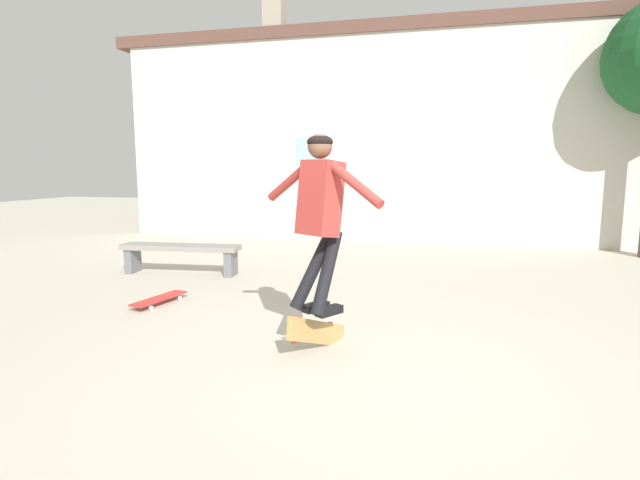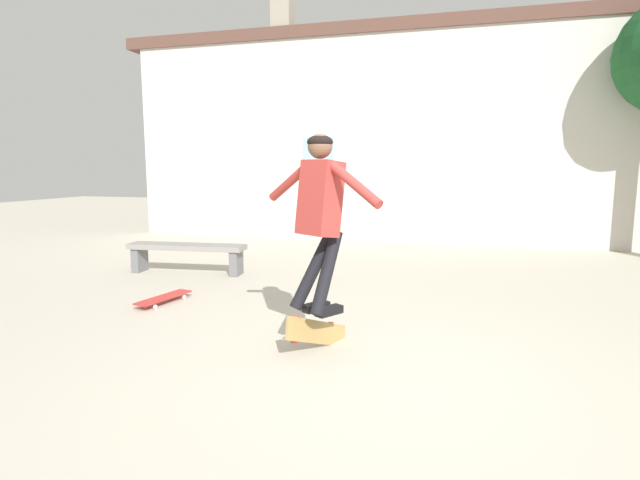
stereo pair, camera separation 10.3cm
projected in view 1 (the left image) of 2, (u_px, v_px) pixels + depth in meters
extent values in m
plane|color=beige|center=(366.00, 376.00, 3.94)|extent=(40.00, 40.00, 0.00)
cube|color=beige|center=(422.00, 140.00, 10.70)|extent=(13.78, 0.40, 4.45)
cube|color=brown|center=(426.00, 24.00, 10.36)|extent=(14.47, 0.52, 0.26)
cube|color=gray|center=(275.00, 9.00, 11.09)|extent=(0.44, 0.44, 0.84)
cube|color=#99B7C6|center=(311.00, 158.00, 11.15)|extent=(0.70, 0.02, 0.90)
cube|color=gray|center=(180.00, 247.00, 7.67)|extent=(1.87, 0.55, 0.08)
cube|color=slate|center=(133.00, 260.00, 7.82)|extent=(0.15, 0.33, 0.38)
cube|color=slate|center=(231.00, 263.00, 7.58)|extent=(0.15, 0.33, 0.38)
cube|color=#B23833|center=(320.00, 199.00, 4.26)|extent=(0.45, 0.43, 0.66)
sphere|color=brown|center=(320.00, 146.00, 4.20)|extent=(0.29, 0.29, 0.21)
ellipsoid|color=black|center=(320.00, 142.00, 4.19)|extent=(0.30, 0.30, 0.12)
cylinder|color=black|center=(313.00, 270.00, 4.41)|extent=(0.41, 0.38, 0.72)
cube|color=black|center=(316.00, 307.00, 4.48)|extent=(0.22, 0.27, 0.07)
cylinder|color=black|center=(327.00, 273.00, 4.29)|extent=(0.24, 0.48, 0.72)
cube|color=black|center=(329.00, 311.00, 4.36)|extent=(0.22, 0.27, 0.07)
cylinder|color=#B23833|center=(289.00, 182.00, 4.53)|extent=(0.53, 0.37, 0.38)
cylinder|color=#B23833|center=(355.00, 184.00, 3.95)|extent=(0.53, 0.37, 0.38)
cube|color=#AD894C|center=(317.00, 332.00, 4.50)|extent=(0.35, 0.84, 0.49)
cylinder|color=#DB3D33|center=(330.00, 323.00, 4.77)|extent=(0.07, 0.07, 0.04)
cylinder|color=#DB3D33|center=(329.00, 346.00, 4.72)|extent=(0.07, 0.07, 0.04)
cylinder|color=#DB3D33|center=(296.00, 317.00, 4.34)|extent=(0.07, 0.07, 0.04)
cylinder|color=#DB3D33|center=(294.00, 343.00, 4.29)|extent=(0.07, 0.07, 0.04)
cube|color=red|center=(159.00, 298.00, 6.00)|extent=(0.34, 0.81, 0.02)
cylinder|color=silver|center=(151.00, 308.00, 5.75)|extent=(0.03, 0.06, 0.05)
cylinder|color=silver|center=(138.00, 306.00, 5.84)|extent=(0.03, 0.06, 0.05)
cylinder|color=silver|center=(180.00, 298.00, 6.19)|extent=(0.03, 0.06, 0.05)
cylinder|color=silver|center=(167.00, 296.00, 6.27)|extent=(0.03, 0.06, 0.05)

